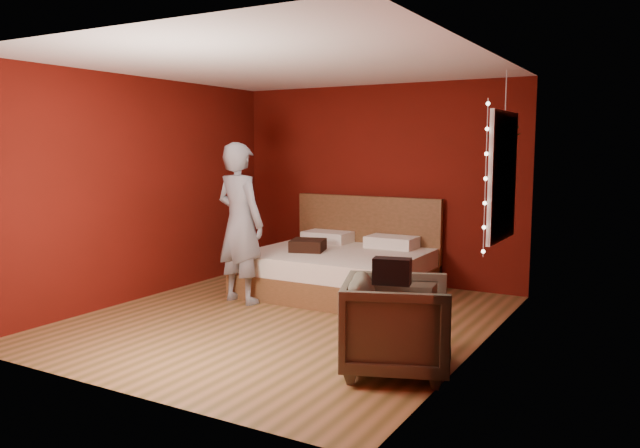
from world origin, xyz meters
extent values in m
plane|color=#97643C|center=(0.00, 0.00, 0.00)|extent=(4.50, 4.50, 0.00)
cube|color=#5A0F09|center=(0.00, 2.26, 1.30)|extent=(4.00, 0.02, 2.60)
cube|color=#5A0F09|center=(0.00, -2.26, 1.30)|extent=(4.00, 0.02, 2.60)
cube|color=#5A0F09|center=(-2.01, 0.00, 1.30)|extent=(0.02, 4.50, 2.60)
cube|color=#5A0F09|center=(2.01, 0.00, 1.30)|extent=(0.02, 4.50, 2.60)
cube|color=white|center=(0.00, 0.00, 2.61)|extent=(4.00, 4.50, 0.02)
cube|color=white|center=(1.97, 0.90, 1.50)|extent=(0.04, 0.97, 1.27)
cube|color=black|center=(1.96, 0.90, 1.50)|extent=(0.02, 0.85, 1.15)
cube|color=white|center=(1.95, 0.90, 1.50)|extent=(0.03, 0.05, 1.15)
cube|color=white|center=(1.95, 0.90, 1.50)|extent=(0.03, 0.85, 0.05)
cylinder|color=silver|center=(1.94, 0.38, 1.50)|extent=(0.01, 0.01, 1.45)
sphere|color=#FFF2CC|center=(1.94, 0.38, 0.83)|extent=(0.04, 0.04, 0.04)
sphere|color=#FFF2CC|center=(1.94, 0.38, 1.05)|extent=(0.04, 0.04, 0.04)
sphere|color=#FFF2CC|center=(1.94, 0.38, 1.27)|extent=(0.04, 0.04, 0.04)
sphere|color=#FFF2CC|center=(1.94, 0.38, 1.50)|extent=(0.04, 0.04, 0.04)
sphere|color=#FFF2CC|center=(1.94, 0.38, 1.73)|extent=(0.04, 0.04, 0.04)
sphere|color=#FFF2CC|center=(1.94, 0.38, 1.95)|extent=(0.04, 0.04, 0.04)
sphere|color=#FFF2CC|center=(1.94, 0.38, 2.17)|extent=(0.04, 0.04, 0.04)
cube|color=brown|center=(-0.10, 1.32, 0.14)|extent=(2.07, 1.76, 0.29)
cube|color=white|center=(-0.10, 1.32, 0.40)|extent=(2.03, 1.72, 0.23)
cube|color=brown|center=(-0.10, 2.16, 0.57)|extent=(2.07, 0.08, 1.14)
cube|color=white|center=(-0.56, 1.91, 0.59)|extent=(0.62, 0.39, 0.14)
cube|color=white|center=(0.37, 1.91, 0.59)|extent=(0.62, 0.39, 0.14)
imported|color=gray|center=(-0.86, 0.37, 0.92)|extent=(0.74, 0.55, 1.84)
imported|color=#565644|center=(1.60, -0.85, 0.38)|extent=(1.07, 1.06, 0.76)
cube|color=black|center=(1.65, -1.08, 0.86)|extent=(0.30, 0.20, 0.20)
cube|color=black|center=(-0.43, 1.17, 0.59)|extent=(0.50, 0.50, 0.14)
cylinder|color=silver|center=(1.82, 1.53, 2.31)|extent=(0.01, 0.01, 0.59)
imported|color=#185422|center=(1.82, 1.53, 1.81)|extent=(0.42, 0.38, 0.40)
camera|label=1|loc=(3.45, -5.32, 1.78)|focal=35.00mm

